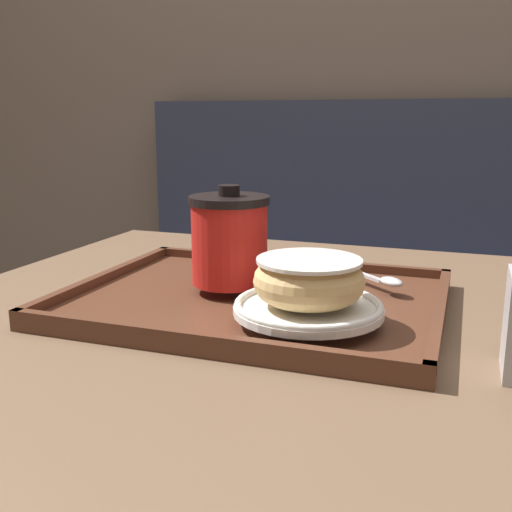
# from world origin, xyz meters

# --- Properties ---
(wall_behind) EXTENTS (8.00, 0.05, 2.40)m
(wall_behind) POSITION_xyz_m (0.00, 1.10, 1.20)
(wall_behind) COLOR #7A6656
(wall_behind) RESTS_ON ground_plane
(booth_bench) EXTENTS (1.31, 0.44, 1.00)m
(booth_bench) POSITION_xyz_m (-0.03, 0.87, 0.32)
(booth_bench) COLOR #33384C
(booth_bench) RESTS_ON ground_plane
(cafe_table) EXTENTS (0.88, 0.85, 0.72)m
(cafe_table) POSITION_xyz_m (0.00, 0.00, 0.55)
(cafe_table) COLOR brown
(cafe_table) RESTS_ON ground_plane
(serving_tray) EXTENTS (0.45, 0.35, 0.02)m
(serving_tray) POSITION_xyz_m (-0.02, 0.02, 0.73)
(serving_tray) COLOR #512D1E
(serving_tray) RESTS_ON cafe_table
(coffee_cup_front) EXTENTS (0.10, 0.10, 0.12)m
(coffee_cup_front) POSITION_xyz_m (-0.06, 0.03, 0.81)
(coffee_cup_front) COLOR red
(coffee_cup_front) RESTS_ON serving_tray
(plate_with_chocolate_donut) EXTENTS (0.16, 0.16, 0.01)m
(plate_with_chocolate_donut) POSITION_xyz_m (0.06, -0.05, 0.76)
(plate_with_chocolate_donut) COLOR white
(plate_with_chocolate_donut) RESTS_ON serving_tray
(donut_chocolate_glazed) EXTENTS (0.12, 0.12, 0.05)m
(donut_chocolate_glazed) POSITION_xyz_m (0.06, -0.05, 0.79)
(donut_chocolate_glazed) COLOR #DBB270
(donut_chocolate_glazed) RESTS_ON plate_with_chocolate_donut
(spoon) EXTENTS (0.13, 0.12, 0.01)m
(spoon) POSITION_xyz_m (0.11, 0.10, 0.75)
(spoon) COLOR silver
(spoon) RESTS_ON serving_tray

